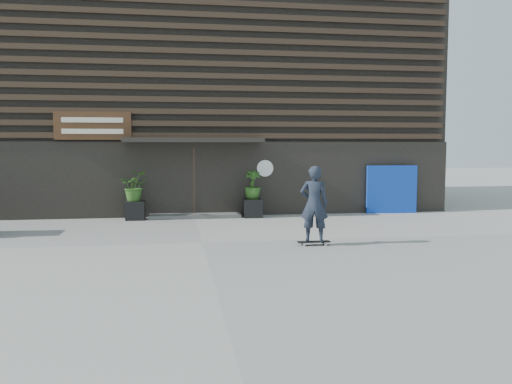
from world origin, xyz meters
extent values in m
plane|color=gray|center=(0.00, 0.00, 0.00)|extent=(80.00, 80.00, 0.00)
cube|color=#494947|center=(0.00, 4.60, 0.06)|extent=(3.00, 0.80, 0.12)
cube|color=black|center=(-1.90, 4.40, 0.30)|extent=(0.60, 0.60, 0.60)
imported|color=#2D591E|center=(-1.90, 4.40, 1.08)|extent=(0.86, 0.75, 0.96)
cube|color=black|center=(1.90, 4.40, 0.30)|extent=(0.60, 0.60, 0.60)
imported|color=#2D591E|center=(1.90, 4.40, 1.08)|extent=(0.54, 0.54, 0.96)
cube|color=#0C32A5|center=(6.88, 4.70, 0.84)|extent=(1.79, 0.22, 1.68)
cube|color=black|center=(0.00, 10.00, 4.00)|extent=(18.00, 10.00, 8.00)
cube|color=black|center=(0.00, 4.94, 1.25)|extent=(18.00, 0.12, 2.50)
cube|color=#38281E|center=(0.00, 4.88, 2.70)|extent=(17.60, 0.08, 0.18)
cube|color=#38281E|center=(0.00, 4.88, 3.09)|extent=(17.60, 0.08, 0.18)
cube|color=#38281E|center=(0.00, 4.88, 3.48)|extent=(17.60, 0.08, 0.18)
cube|color=#38281E|center=(0.00, 4.88, 3.88)|extent=(17.60, 0.08, 0.18)
cube|color=#38281E|center=(0.00, 4.88, 4.27)|extent=(17.60, 0.08, 0.18)
cube|color=#38281E|center=(0.00, 4.88, 4.66)|extent=(17.60, 0.08, 0.18)
cube|color=#38281E|center=(0.00, 4.88, 5.05)|extent=(17.60, 0.08, 0.18)
cube|color=#38281E|center=(0.00, 4.88, 5.45)|extent=(17.60, 0.08, 0.18)
cube|color=#38281E|center=(0.00, 4.88, 5.84)|extent=(17.60, 0.08, 0.18)
cube|color=#38281E|center=(0.00, 4.88, 6.23)|extent=(17.60, 0.08, 0.18)
cube|color=#38281E|center=(0.00, 4.88, 6.62)|extent=(17.60, 0.08, 0.18)
cube|color=#38281E|center=(0.00, 4.88, 7.02)|extent=(17.60, 0.08, 0.18)
cube|color=black|center=(0.00, 4.50, 2.55)|extent=(4.50, 1.00, 0.15)
cube|color=black|center=(0.00, 5.10, 1.15)|extent=(2.40, 0.30, 2.30)
cube|color=#38281E|center=(0.00, 4.92, 1.15)|extent=(0.06, 0.10, 2.30)
cube|color=#472B19|center=(-3.20, 4.80, 3.00)|extent=(2.40, 0.10, 0.90)
cube|color=beige|center=(-3.20, 4.73, 3.18)|extent=(1.90, 0.02, 0.16)
cube|color=beige|center=(-3.20, 4.73, 2.82)|extent=(1.90, 0.02, 0.16)
cylinder|color=white|center=(2.40, 4.86, 1.60)|extent=(0.56, 0.03, 0.56)
cube|color=black|center=(2.60, -0.73, 0.09)|extent=(0.78, 0.20, 0.02)
cylinder|color=#ACACA7|center=(2.34, -0.83, 0.03)|extent=(0.06, 0.03, 0.06)
cylinder|color=#ABABA6|center=(2.34, -0.63, 0.03)|extent=(0.06, 0.03, 0.06)
cylinder|color=#A8A8A3|center=(2.86, -0.83, 0.03)|extent=(0.06, 0.03, 0.06)
cylinder|color=#B5B5B0|center=(2.86, -0.63, 0.03)|extent=(0.06, 0.03, 0.06)
imported|color=black|center=(2.60, -0.73, 0.99)|extent=(0.75, 0.59, 1.80)
camera|label=1|loc=(-0.65, -12.64, 2.35)|focal=36.76mm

